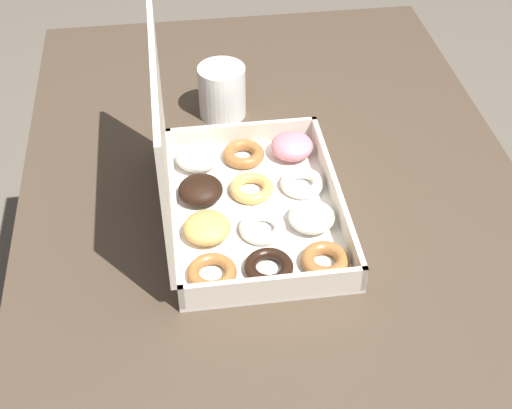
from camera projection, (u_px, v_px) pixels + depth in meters
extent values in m
cube|color=#4C3D2D|center=(281.00, 223.00, 1.09)|extent=(1.27, 0.80, 0.03)
cylinder|color=#4C3D2D|center=(376.00, 159.00, 1.81)|extent=(0.06, 0.06, 0.73)
cylinder|color=#4C3D2D|center=(97.00, 184.00, 1.74)|extent=(0.06, 0.06, 0.73)
cube|color=silver|center=(256.00, 213.00, 1.08)|extent=(0.35, 0.25, 0.01)
cube|color=beige|center=(336.00, 194.00, 1.07)|extent=(0.35, 0.01, 0.04)
cube|color=beige|center=(174.00, 209.00, 1.05)|extent=(0.35, 0.01, 0.04)
cube|color=beige|center=(274.00, 288.00, 0.94)|extent=(0.01, 0.25, 0.04)
cube|color=beige|center=(242.00, 134.00, 1.19)|extent=(0.01, 0.25, 0.04)
cube|color=beige|center=(161.00, 136.00, 0.96)|extent=(0.35, 0.01, 0.23)
torus|color=#9E6633|center=(325.00, 260.00, 0.99)|extent=(0.07, 0.07, 0.02)
ellipsoid|color=white|center=(311.00, 217.00, 1.04)|extent=(0.07, 0.07, 0.03)
torus|color=white|center=(302.00, 183.00, 1.11)|extent=(0.07, 0.07, 0.02)
ellipsoid|color=pink|center=(292.00, 146.00, 1.16)|extent=(0.07, 0.07, 0.04)
torus|color=black|center=(269.00, 267.00, 0.98)|extent=(0.07, 0.07, 0.02)
torus|color=white|center=(262.00, 228.00, 1.04)|extent=(0.07, 0.07, 0.02)
torus|color=tan|center=(251.00, 188.00, 1.10)|extent=(0.07, 0.07, 0.02)
torus|color=#9E6633|center=(244.00, 154.00, 1.16)|extent=(0.07, 0.07, 0.02)
torus|color=#9E6633|center=(212.00, 272.00, 0.97)|extent=(0.07, 0.07, 0.02)
ellipsoid|color=tan|center=(207.00, 228.00, 1.02)|extent=(0.07, 0.07, 0.03)
ellipsoid|color=black|center=(201.00, 190.00, 1.09)|extent=(0.07, 0.07, 0.03)
ellipsoid|color=white|center=(197.00, 157.00, 1.14)|extent=(0.07, 0.07, 0.04)
cylinder|color=white|center=(222.00, 91.00, 1.24)|extent=(0.08, 0.08, 0.09)
cylinder|color=black|center=(221.00, 70.00, 1.22)|extent=(0.07, 0.07, 0.01)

